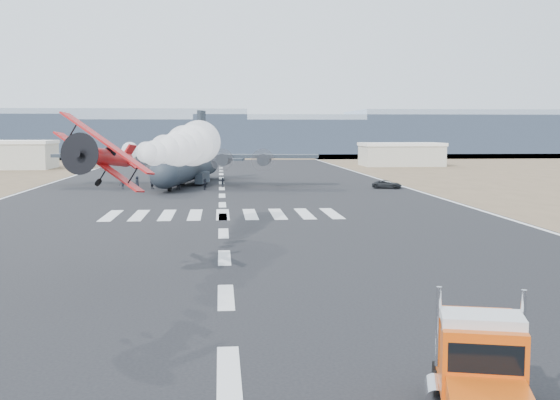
{
  "coord_description": "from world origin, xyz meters",
  "views": [
    {
      "loc": [
        -0.27,
        -26.09,
        9.2
      ],
      "look_at": [
        4.17,
        25.57,
        4.0
      ],
      "focal_mm": 45.0,
      "sensor_mm": 36.0,
      "label": 1
    }
  ],
  "objects": [
    {
      "name": "smoke_trail",
      "position": [
        -3.23,
        36.77,
        7.84
      ],
      "size": [
        6.59,
        25.07,
        4.15
      ],
      "rotation": [
        0.0,
        0.0,
        -0.18
      ],
      "color": "white"
    },
    {
      "name": "ridge_seg_c",
      "position": [
        -65.0,
        260.0,
        8.5
      ],
      "size": [
        150.0,
        50.0,
        17.0
      ],
      "primitive_type": "cube",
      "color": "#8393A6",
      "rests_on": "ground"
    },
    {
      "name": "ground",
      "position": [
        0.0,
        0.0,
        0.0
      ],
      "size": [
        500.0,
        500.0,
        0.0
      ],
      "primitive_type": "plane",
      "color": "black",
      "rests_on": "ground"
    },
    {
      "name": "hangar_right",
      "position": [
        46.0,
        150.0,
        3.01
      ],
      "size": [
        20.5,
        12.5,
        5.9
      ],
      "color": "#AFAB9B",
      "rests_on": "ground"
    },
    {
      "name": "scrub_far",
      "position": [
        0.0,
        230.0,
        0.0
      ],
      "size": [
        500.0,
        80.0,
        0.0
      ],
      "primitive_type": "cube",
      "color": "brown",
      "rests_on": "ground"
    },
    {
      "name": "runway_markings",
      "position": [
        0.0,
        60.0,
        0.01
      ],
      "size": [
        60.0,
        260.0,
        0.01
      ],
      "primitive_type": null,
      "color": "silver",
      "rests_on": "ground"
    },
    {
      "name": "crew_b",
      "position": [
        -6.58,
        82.49,
        0.8
      ],
      "size": [
        0.82,
        0.56,
        1.59
      ],
      "primitive_type": "imported",
      "rotation": [
        0.0,
        0.0,
        0.11
      ],
      "color": "black",
      "rests_on": "ground"
    },
    {
      "name": "ridge_seg_f",
      "position": [
        130.0,
        260.0,
        8.5
      ],
      "size": [
        150.0,
        50.0,
        17.0
      ],
      "primitive_type": "cube",
      "color": "#8393A6",
      "rests_on": "ground"
    },
    {
      "name": "ridge_seg_e",
      "position": [
        65.0,
        260.0,
        7.5
      ],
      "size": [
        150.0,
        50.0,
        15.0
      ],
      "primitive_type": "cube",
      "color": "#8393A6",
      "rests_on": "ground"
    },
    {
      "name": "crew_f",
      "position": [
        -2.57,
        81.78,
        0.87
      ],
      "size": [
        0.96,
        1.69,
        1.74
      ],
      "primitive_type": "imported",
      "rotation": [
        0.0,
        0.0,
        1.28
      ],
      "color": "black",
      "rests_on": "ground"
    },
    {
      "name": "crew_e",
      "position": [
        -13.45,
        87.17,
        0.91
      ],
      "size": [
        0.89,
        1.04,
        1.82
      ],
      "primitive_type": "imported",
      "rotation": [
        0.0,
        0.0,
        5.18
      ],
      "color": "black",
      "rests_on": "ground"
    },
    {
      "name": "ridge_seg_d",
      "position": [
        0.0,
        260.0,
        6.5
      ],
      "size": [
        150.0,
        50.0,
        13.0
      ],
      "primitive_type": "cube",
      "color": "#8393A6",
      "rests_on": "ground"
    },
    {
      "name": "crew_g",
      "position": [
        -10.13,
        88.37,
        0.88
      ],
      "size": [
        0.83,
        0.8,
        1.75
      ],
      "primitive_type": "imported",
      "rotation": [
        0.0,
        0.0,
        2.53
      ],
      "color": "black",
      "rests_on": "ground"
    },
    {
      "name": "transport_aircraft",
      "position": [
        -5.6,
        92.34,
        3.28
      ],
      "size": [
        43.98,
        36.04,
        12.71
      ],
      "rotation": [
        0.0,
        0.0,
        -0.17
      ],
      "color": "#1F252E",
      "rests_on": "ground"
    },
    {
      "name": "support_vehicle",
      "position": [
        25.96,
        82.11,
        0.64
      ],
      "size": [
        5.11,
        3.75,
        1.29
      ],
      "primitive_type": "imported",
      "rotation": [
        0.0,
        0.0,
        1.18
      ],
      "color": "black",
      "rests_on": "ground"
    },
    {
      "name": "crew_h",
      "position": [
        -10.86,
        84.59,
        0.84
      ],
      "size": [
        0.96,
        0.88,
        1.68
      ],
      "primitive_type": "imported",
      "rotation": [
        0.0,
        0.0,
        2.55
      ],
      "color": "black",
      "rests_on": "ground"
    },
    {
      "name": "crew_d",
      "position": [
        0.16,
        86.35,
        0.8
      ],
      "size": [
        1.03,
        0.94,
        1.59
      ],
      "primitive_type": "imported",
      "rotation": [
        0.0,
        0.0,
        0.64
      ],
      "color": "black",
      "rests_on": "ground"
    },
    {
      "name": "semi_truck",
      "position": [
        7.76,
        -5.55,
        1.75
      ],
      "size": [
        4.25,
        8.11,
        3.56
      ],
      "rotation": [
        0.0,
        0.0,
        -0.26
      ],
      "color": "black",
      "rests_on": "ground"
    },
    {
      "name": "crew_c",
      "position": [
        -15.4,
        84.47,
        0.81
      ],
      "size": [
        1.14,
        0.78,
        1.61
      ],
      "primitive_type": "imported",
      "rotation": [
        0.0,
        0.0,
        3.45
      ],
      "color": "black",
      "rests_on": "ground"
    },
    {
      "name": "aerobatic_biplane",
      "position": [
        -7.07,
        15.77,
        7.68
      ],
      "size": [
        5.73,
        6.07,
        4.85
      ],
      "rotation": [
        0.0,
        0.57,
        -0.18
      ],
      "color": "red"
    },
    {
      "name": "hangar_left",
      "position": [
        -52.0,
        145.0,
        3.41
      ],
      "size": [
        24.5,
        14.5,
        6.7
      ],
      "color": "#AFAB9B",
      "rests_on": "ground"
    },
    {
      "name": "crew_a",
      "position": [
        -7.98,
        82.51,
        0.88
      ],
      "size": [
        0.68,
        0.58,
        1.75
      ],
      "primitive_type": "imported",
      "rotation": [
        0.0,
        0.0,
        3.22
      ],
      "color": "black",
      "rests_on": "ground"
    }
  ]
}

